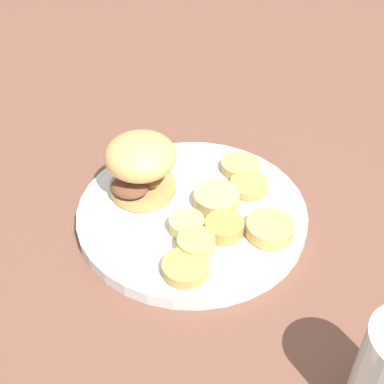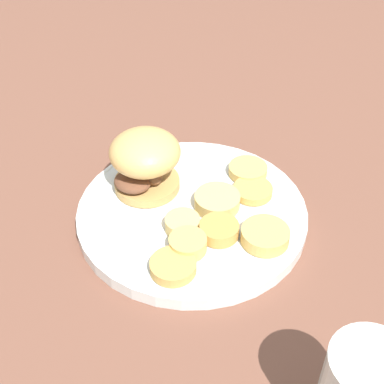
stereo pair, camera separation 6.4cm
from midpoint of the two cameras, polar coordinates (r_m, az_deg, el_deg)
The scene contains 11 objects.
ground_plane at distance 0.66m, azimuth 2.74°, elevation -2.96°, with size 4.00×4.00×0.00m, color brown.
dinner_plate at distance 0.66m, azimuth 2.77°, elevation -2.31°, with size 0.28×0.28×0.02m.
sandwich at distance 0.66m, azimuth -2.30°, elevation 3.26°, with size 0.09×0.09×0.08m.
potato_round_0 at distance 0.68m, azimuth 9.20°, elevation 0.05°, with size 0.05×0.05×0.01m, color tan.
potato_round_1 at distance 0.62m, azimuth 5.88°, elevation -4.17°, with size 0.05×0.05×0.02m, color #BC8942.
potato_round_2 at distance 0.60m, azimuth 2.61°, elevation -5.70°, with size 0.04×0.04×0.02m, color tan.
potato_round_3 at distance 0.62m, azimuth 1.92°, elevation -3.54°, with size 0.04×0.04×0.02m, color #DBB766.
potato_round_4 at distance 0.62m, azimuth 10.76°, elevation -4.72°, with size 0.06×0.06×0.02m, color tan.
potato_round_5 at distance 0.65m, azimuth 5.50°, elevation -1.07°, with size 0.06×0.06×0.02m, color #DBB766.
potato_round_6 at distance 0.58m, azimuth 1.15°, elevation -8.07°, with size 0.05×0.05×0.01m, color tan.
potato_round_7 at distance 0.71m, azimuth 8.56°, elevation 2.24°, with size 0.05×0.05×0.01m, color tan.
Camera 2 is at (0.43, 0.22, 0.46)m, focal length 50.00 mm.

